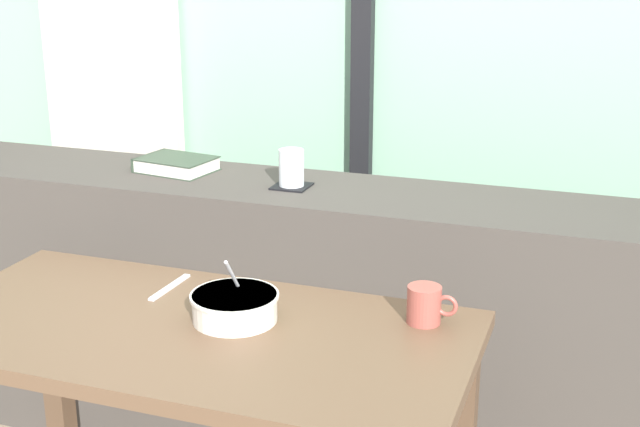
# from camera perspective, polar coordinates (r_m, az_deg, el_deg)

# --- Properties ---
(curtain_left_panel) EXTENTS (0.56, 0.06, 2.50)m
(curtain_left_panel) POSITION_cam_1_polar(r_m,az_deg,el_deg) (3.38, -13.85, 12.58)
(curtain_left_panel) COLOR beige
(curtain_left_panel) RESTS_ON ground
(window_divider_post) EXTENTS (0.07, 0.05, 2.60)m
(window_divider_post) POSITION_cam_1_polar(r_m,az_deg,el_deg) (2.99, 2.87, 13.42)
(window_divider_post) COLOR black
(window_divider_post) RESTS_ON ground
(dark_console_ledge) EXTENTS (2.80, 0.39, 0.85)m
(dark_console_ledge) POSITION_cam_1_polar(r_m,az_deg,el_deg) (2.59, -1.40, -7.32)
(dark_console_ledge) COLOR #423D38
(dark_console_ledge) RESTS_ON ground
(breakfast_table) EXTENTS (1.23, 0.61, 0.71)m
(breakfast_table) POSITION_cam_1_polar(r_m,az_deg,el_deg) (1.98, -8.40, -10.35)
(breakfast_table) COLOR brown
(breakfast_table) RESTS_ON ground
(coaster_square) EXTENTS (0.10, 0.10, 0.00)m
(coaster_square) POSITION_cam_1_polar(r_m,az_deg,el_deg) (2.43, -1.89, 1.81)
(coaster_square) COLOR black
(coaster_square) RESTS_ON dark_console_ledge
(juice_glass) EXTENTS (0.07, 0.07, 0.10)m
(juice_glass) POSITION_cam_1_polar(r_m,az_deg,el_deg) (2.42, -1.90, 2.96)
(juice_glass) COLOR white
(juice_glass) RESTS_ON coaster_square
(closed_book) EXTENTS (0.24, 0.19, 0.04)m
(closed_book) POSITION_cam_1_polar(r_m,az_deg,el_deg) (2.63, -9.49, 3.22)
(closed_book) COLOR #334233
(closed_book) RESTS_ON dark_console_ledge
(soup_bowl) EXTENTS (0.20, 0.20, 0.15)m
(soup_bowl) POSITION_cam_1_polar(r_m,az_deg,el_deg) (1.93, -5.65, -6.15)
(soup_bowl) COLOR silver
(soup_bowl) RESTS_ON breakfast_table
(fork_utensil) EXTENTS (0.02, 0.17, 0.01)m
(fork_utensil) POSITION_cam_1_polar(r_m,az_deg,el_deg) (2.13, -9.89, -4.81)
(fork_utensil) COLOR silver
(fork_utensil) RESTS_ON breakfast_table
(ceramic_mug) EXTENTS (0.11, 0.08, 0.08)m
(ceramic_mug) POSITION_cam_1_polar(r_m,az_deg,el_deg) (1.92, 6.96, -6.00)
(ceramic_mug) COLOR #9E4C42
(ceramic_mug) RESTS_ON breakfast_table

